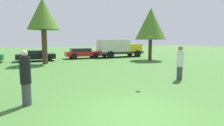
% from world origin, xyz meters
% --- Properties ---
extents(ground_plane, '(120.00, 120.00, 0.00)m').
position_xyz_m(ground_plane, '(0.00, 0.00, 0.00)').
color(ground_plane, '#3D6B2D').
extents(person_thrower, '(0.35, 0.35, 1.89)m').
position_xyz_m(person_thrower, '(-2.81, 2.22, 0.96)').
color(person_thrower, '#3F3F47').
rests_on(person_thrower, ground).
extents(person_catcher, '(0.36, 0.36, 1.91)m').
position_xyz_m(person_catcher, '(5.04, 2.97, 0.97)').
color(person_catcher, '#3F3F47').
rests_on(person_catcher, ground).
extents(frisbee, '(0.27, 0.25, 0.13)m').
position_xyz_m(frisbee, '(2.81, 2.81, 2.39)').
color(frisbee, yellow).
extents(tree_1, '(2.89, 2.89, 6.08)m').
position_xyz_m(tree_1, '(-0.92, 13.75, 4.55)').
color(tree_1, '#473323').
rests_on(tree_1, ground).
extents(tree_2, '(3.43, 3.43, 5.71)m').
position_xyz_m(tree_2, '(10.01, 12.09, 3.97)').
color(tree_2, '#473323').
rests_on(tree_2, ground).
extents(parked_car_black, '(3.91, 2.16, 1.16)m').
position_xyz_m(parked_car_black, '(-1.60, 16.66, 0.61)').
color(parked_car_black, black).
rests_on(parked_car_black, ground).
extents(parked_car_red, '(4.29, 1.95, 1.24)m').
position_xyz_m(parked_car_red, '(3.83, 17.29, 0.67)').
color(parked_car_red, red).
rests_on(parked_car_red, ground).
extents(delivery_truck_yellow, '(6.37, 2.47, 2.23)m').
position_xyz_m(delivery_truck_yellow, '(8.68, 17.13, 1.22)').
color(delivery_truck_yellow, '#2D2D33').
rests_on(delivery_truck_yellow, ground).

